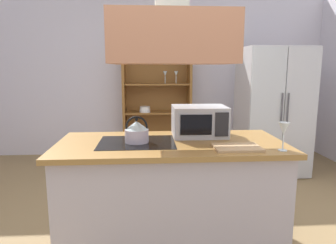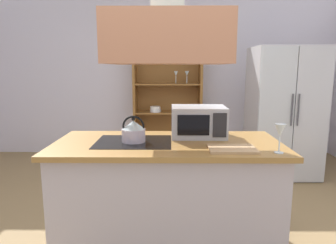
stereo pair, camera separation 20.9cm
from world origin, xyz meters
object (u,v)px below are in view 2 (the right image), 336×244
Objects in this scene: kettle at (134,131)px; cutting_board at (232,149)px; refrigerator at (283,112)px; dish_cabinet at (168,107)px; microwave at (198,121)px; wine_glass_on_counter at (280,132)px.

cutting_board is (0.74, -0.24, -0.08)m from kettle.
refrigerator is at bearing 44.04° from kettle.
dish_cabinet is at bearing 149.85° from refrigerator.
microwave is at bearing -83.32° from dish_cabinet.
microwave is at bearing 114.73° from cutting_board.
wine_glass_on_counter is at bearing -75.03° from dish_cabinet.
microwave is at bearing 21.41° from kettle.
refrigerator reaches higher than microwave.
dish_cabinet is at bearing 84.91° from kettle.
cutting_board is 0.74× the size of microwave.
dish_cabinet is (-1.60, 0.93, -0.05)m from refrigerator.
dish_cabinet reaches higher than cutting_board.
refrigerator reaches higher than cutting_board.
wine_glass_on_counter is at bearing -45.30° from microwave.
dish_cabinet is 4.08× the size of microwave.
microwave reaches higher than kettle.
cutting_board is 0.51m from microwave.
refrigerator is at bearing 50.24° from microwave.
refrigerator is 3.83× the size of microwave.
kettle is at bearing 162.23° from cutting_board.
cutting_board is at bearing 166.56° from wine_glass_on_counter.
wine_glass_on_counter is (-0.79, -2.09, 0.17)m from refrigerator.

